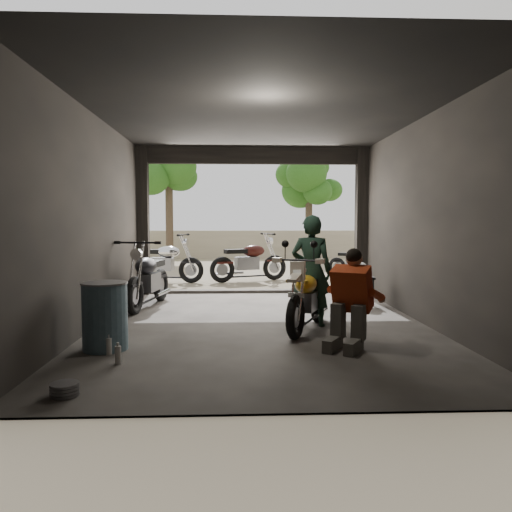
{
  "coord_description": "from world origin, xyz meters",
  "views": [
    {
      "loc": [
        -0.4,
        -7.49,
        1.6
      ],
      "look_at": [
        -0.06,
        0.6,
        1.03
      ],
      "focal_mm": 35.0,
      "sensor_mm": 36.0,
      "label": 1
    }
  ],
  "objects": [
    {
      "name": "ground",
      "position": [
        0.0,
        0.0,
        0.0
      ],
      "size": [
        80.0,
        80.0,
        0.0
      ],
      "primitive_type": "plane",
      "color": "#7A6D56",
      "rests_on": "ground"
    },
    {
      "name": "garage",
      "position": [
        0.0,
        0.55,
        1.28
      ],
      "size": [
        7.0,
        7.13,
        3.2
      ],
      "color": "#2D2B28",
      "rests_on": "ground"
    },
    {
      "name": "boundary_wall",
      "position": [
        0.0,
        14.0,
        0.6
      ],
      "size": [
        18.0,
        0.3,
        1.2
      ],
      "primitive_type": "cube",
      "color": "gray",
      "rests_on": "ground"
    },
    {
      "name": "tree_left",
      "position": [
        -3.0,
        12.5,
        3.99
      ],
      "size": [
        2.2,
        2.2,
        5.6
      ],
      "color": "#382B1E",
      "rests_on": "ground"
    },
    {
      "name": "tree_right",
      "position": [
        2.8,
        14.0,
        3.56
      ],
      "size": [
        2.2,
        2.2,
        5.0
      ],
      "color": "#382B1E",
      "rests_on": "ground"
    },
    {
      "name": "main_bike",
      "position": [
        0.66,
        -0.31,
        0.55
      ],
      "size": [
        1.29,
        1.8,
        1.11
      ],
      "primitive_type": null,
      "rotation": [
        0.0,
        0.0,
        -0.41
      ],
      "color": "beige",
      "rests_on": "ground"
    },
    {
      "name": "left_bike",
      "position": [
        -1.99,
        1.71,
        0.63
      ],
      "size": [
        1.05,
        1.96,
        1.26
      ],
      "primitive_type": null,
      "rotation": [
        0.0,
        0.0,
        -0.16
      ],
      "color": "black",
      "rests_on": "ground"
    },
    {
      "name": "outside_bike_a",
      "position": [
        -2.26,
        5.56,
        0.64
      ],
      "size": [
        2.02,
        1.2,
        1.28
      ],
      "primitive_type": null,
      "rotation": [
        0.0,
        0.0,
        1.33
      ],
      "color": "black",
      "rests_on": "ground"
    },
    {
      "name": "outside_bike_b",
      "position": [
        -0.03,
        5.68,
        0.64
      ],
      "size": [
        2.06,
        1.43,
        1.29
      ],
      "primitive_type": null,
      "rotation": [
        0.0,
        0.0,
        1.95
      ],
      "color": "#36100D",
      "rests_on": "ground"
    },
    {
      "name": "outside_bike_c",
      "position": [
        3.08,
        6.67,
        0.51
      ],
      "size": [
        1.57,
        1.38,
        1.01
      ],
      "primitive_type": null,
      "rotation": [
        0.0,
        0.0,
        0.94
      ],
      "color": "black",
      "rests_on": "ground"
    },
    {
      "name": "rider",
      "position": [
        0.76,
        -0.03,
        0.85
      ],
      "size": [
        0.72,
        0.59,
        1.7
      ],
      "primitive_type": "imported",
      "rotation": [
        0.0,
        0.0,
        2.8
      ],
      "color": "black",
      "rests_on": "ground"
    },
    {
      "name": "mechanic",
      "position": [
        1.01,
        -1.4,
        0.61
      ],
      "size": [
        0.96,
        1.04,
        1.21
      ],
      "primitive_type": null,
      "rotation": [
        0.0,
        0.0,
        -0.53
      ],
      "color": "#B43C18",
      "rests_on": "ground"
    },
    {
      "name": "stool",
      "position": [
        2.0,
        1.77,
        0.48
      ],
      "size": [
        0.4,
        0.4,
        0.56
      ],
      "rotation": [
        0.0,
        0.0,
        0.06
      ],
      "color": "black",
      "rests_on": "ground"
    },
    {
      "name": "helmet",
      "position": [
        1.95,
        1.74,
        0.7
      ],
      "size": [
        0.34,
        0.35,
        0.28
      ],
      "primitive_type": "ellipsoid",
      "rotation": [
        0.0,
        0.0,
        0.19
      ],
      "color": "silver",
      "rests_on": "stool"
    },
    {
      "name": "oil_drum",
      "position": [
        -2.0,
        -1.36,
        0.42
      ],
      "size": [
        0.68,
        0.68,
        0.85
      ],
      "primitive_type": "cylinder",
      "rotation": [
        0.0,
        0.0,
        0.31
      ],
      "color": "#395361",
      "rests_on": "ground"
    },
    {
      "name": "sign_post",
      "position": [
        2.97,
        4.28,
        1.67
      ],
      "size": [
        0.82,
        0.08,
        2.46
      ],
      "rotation": [
        0.0,
        0.0,
        0.04
      ],
      "color": "black",
      "rests_on": "ground"
    }
  ]
}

